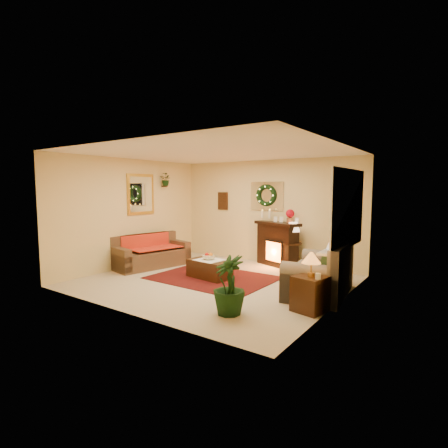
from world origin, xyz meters
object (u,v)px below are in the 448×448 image
Objects in this scene: sofa at (151,249)px; side_table_round at (291,255)px; coffee_table at (209,268)px; fireplace at (277,244)px; loveseat at (319,271)px; end_table_square at (310,294)px.

sofa reaches higher than side_table_round.
fireplace is at bearing 78.34° from coffee_table.
coffee_table is at bearing 178.83° from loveseat.
fireplace is 1.77× the size of side_table_round.
end_table_square is 0.60× the size of coffee_table.
end_table_square is at bearing -34.44° from fireplace.
fireplace is at bearing 125.35° from end_table_square.
fireplace is at bearing 127.78° from loveseat.
loveseat is at bearing 101.92° from end_table_square.
loveseat is 0.98m from end_table_square.
end_table_square reaches higher than coffee_table.
fireplace is 2.03m from coffee_table.
fireplace is at bearing 167.02° from side_table_round.
coffee_table is (1.81, -0.05, -0.22)m from sofa.
fireplace reaches higher than end_table_square.
loveseat is 2.60× the size of side_table_round.
fireplace reaches higher than side_table_round.
side_table_round is at bearing 119.69° from end_table_square.
loveseat is 2.31m from coffee_table.
loveseat is (1.65, -1.66, -0.13)m from fireplace.
side_table_round is 2.09m from coffee_table.
loveseat is at bearing -24.97° from fireplace.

